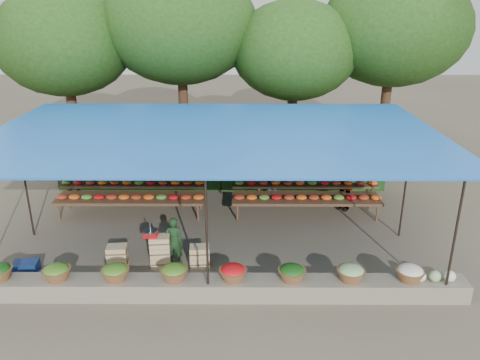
{
  "coord_description": "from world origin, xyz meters",
  "views": [
    {
      "loc": [
        0.69,
        -10.98,
        5.68
      ],
      "look_at": [
        0.63,
        0.2,
        1.48
      ],
      "focal_mm": 35.0,
      "sensor_mm": 36.0,
      "label": 1
    }
  ],
  "objects_px": {
    "vendor_seated": "(174,241)",
    "blue_crate_back": "(26,269)",
    "crate_counter": "(159,254)",
    "weighing_scale": "(151,233)",
    "blue_crate_front": "(46,283)"
  },
  "relations": [
    {
      "from": "weighing_scale",
      "to": "blue_crate_back",
      "type": "height_order",
      "value": "weighing_scale"
    },
    {
      "from": "weighing_scale",
      "to": "blue_crate_front",
      "type": "distance_m",
      "value": 2.41
    },
    {
      "from": "blue_crate_front",
      "to": "vendor_seated",
      "type": "bearing_deg",
      "value": 43.67
    },
    {
      "from": "crate_counter",
      "to": "vendor_seated",
      "type": "distance_m",
      "value": 0.45
    },
    {
      "from": "vendor_seated",
      "to": "blue_crate_back",
      "type": "relative_size",
      "value": 2.17
    },
    {
      "from": "weighing_scale",
      "to": "vendor_seated",
      "type": "bearing_deg",
      "value": 16.05
    },
    {
      "from": "blue_crate_front",
      "to": "blue_crate_back",
      "type": "height_order",
      "value": "blue_crate_front"
    },
    {
      "from": "crate_counter",
      "to": "vendor_seated",
      "type": "xyz_separation_m",
      "value": [
        0.33,
        0.14,
        0.27
      ]
    },
    {
      "from": "blue_crate_front",
      "to": "blue_crate_back",
      "type": "xyz_separation_m",
      "value": [
        -0.67,
        0.58,
        -0.0
      ]
    },
    {
      "from": "blue_crate_back",
      "to": "vendor_seated",
      "type": "bearing_deg",
      "value": 1.83
    },
    {
      "from": "crate_counter",
      "to": "weighing_scale",
      "type": "xyz_separation_m",
      "value": [
        -0.16,
        0.0,
        0.54
      ]
    },
    {
      "from": "vendor_seated",
      "to": "crate_counter",
      "type": "bearing_deg",
      "value": 26.9
    },
    {
      "from": "weighing_scale",
      "to": "blue_crate_front",
      "type": "relative_size",
      "value": 0.64
    },
    {
      "from": "crate_counter",
      "to": "blue_crate_front",
      "type": "xyz_separation_m",
      "value": [
        -2.26,
        -0.98,
        -0.15
      ]
    },
    {
      "from": "crate_counter",
      "to": "blue_crate_front",
      "type": "bearing_deg",
      "value": -156.54
    }
  ]
}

